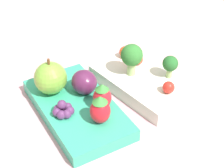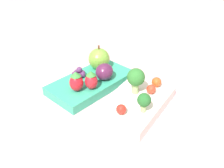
# 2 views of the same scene
# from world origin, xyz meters

# --- Properties ---
(ground_plane) EXTENTS (4.00, 4.00, 0.00)m
(ground_plane) POSITION_xyz_m (0.00, 0.00, 0.00)
(ground_plane) COLOR #C6939E
(bento_box_savoury) EXTENTS (0.19, 0.12, 0.03)m
(bento_box_savoury) POSITION_xyz_m (0.01, 0.07, 0.01)
(bento_box_savoury) COLOR silver
(bento_box_savoury) RESTS_ON ground_plane
(bento_box_fruit) EXTENTS (0.23, 0.14, 0.02)m
(bento_box_fruit) POSITION_xyz_m (-0.01, -0.07, 0.01)
(bento_box_fruit) COLOR #33A87F
(bento_box_fruit) RESTS_ON ground_plane
(broccoli_floret_0) EXTENTS (0.04, 0.04, 0.06)m
(broccoli_floret_0) POSITION_xyz_m (-0.01, 0.06, 0.06)
(broccoli_floret_0) COLOR #93B770
(broccoli_floret_0) RESTS_ON bento_box_savoury
(broccoli_floret_1) EXTENTS (0.03, 0.03, 0.04)m
(broccoli_floret_1) POSITION_xyz_m (0.04, 0.10, 0.05)
(broccoli_floret_1) COLOR #93B770
(broccoli_floret_1) RESTS_ON bento_box_savoury
(cherry_tomato_0) EXTENTS (0.02, 0.02, 0.02)m
(cherry_tomato_0) POSITION_xyz_m (-0.06, 0.08, 0.04)
(cherry_tomato_0) COLOR #DB4C1E
(cherry_tomato_0) RESTS_ON bento_box_savoury
(cherry_tomato_1) EXTENTS (0.02, 0.02, 0.02)m
(cherry_tomato_1) POSITION_xyz_m (0.07, 0.07, 0.04)
(cherry_tomato_1) COLOR red
(cherry_tomato_1) RESTS_ON bento_box_savoury
(cherry_tomato_2) EXTENTS (0.02, 0.02, 0.02)m
(cherry_tomato_2) POSITION_xyz_m (-0.03, 0.09, 0.04)
(cherry_tomato_2) COLOR red
(cherry_tomato_2) RESTS_ON bento_box_savoury
(apple) EXTENTS (0.06, 0.06, 0.07)m
(apple) POSITION_xyz_m (-0.06, -0.08, 0.05)
(apple) COLOR #70A838
(apple) RESTS_ON bento_box_fruit
(strawberry_0) EXTENTS (0.03, 0.03, 0.05)m
(strawberry_0) POSITION_xyz_m (0.03, -0.04, 0.04)
(strawberry_0) COLOR red
(strawberry_0) RESTS_ON bento_box_fruit
(strawberry_1) EXTENTS (0.03, 0.03, 0.05)m
(strawberry_1) POSITION_xyz_m (0.05, -0.06, 0.05)
(strawberry_1) COLOR red
(strawberry_1) RESTS_ON bento_box_fruit
(plum) EXTENTS (0.05, 0.04, 0.04)m
(plum) POSITION_xyz_m (-0.02, -0.04, 0.04)
(plum) COLOR #511E42
(plum) RESTS_ON bento_box_fruit
(grape_cluster) EXTENTS (0.03, 0.04, 0.03)m
(grape_cluster) POSITION_xyz_m (0.00, -0.10, 0.03)
(grape_cluster) COLOR #562D5B
(grape_cluster) RESTS_ON bento_box_fruit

